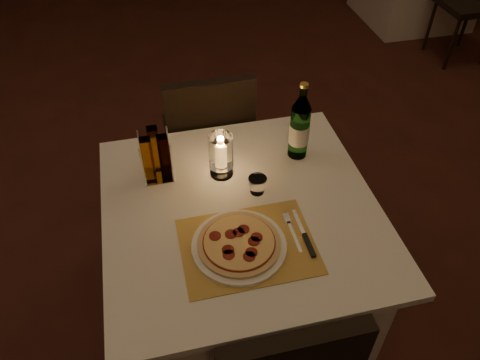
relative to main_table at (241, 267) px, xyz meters
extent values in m
cube|color=#401B14|center=(-0.18, 0.38, -0.38)|extent=(8.00, 10.00, 0.02)
cube|color=white|center=(0.00, 0.00, -0.02)|extent=(0.88, 0.88, 0.71)
cube|color=white|center=(0.00, 0.00, 0.35)|extent=(1.00, 1.00, 0.03)
cube|color=black|center=(0.00, 0.80, 0.09)|extent=(0.42, 0.42, 0.05)
cube|color=black|center=(0.00, 0.62, 0.32)|extent=(0.42, 0.05, 0.42)
cylinder|color=black|center=(0.17, 0.97, -0.15)|extent=(0.03, 0.03, 0.44)
cylinder|color=black|center=(-0.17, 0.97, -0.15)|extent=(0.03, 0.03, 0.44)
cylinder|color=black|center=(0.17, 0.63, -0.15)|extent=(0.03, 0.03, 0.44)
cylinder|color=black|center=(-0.17, 0.63, -0.15)|extent=(0.03, 0.03, 0.44)
cube|color=gold|center=(-0.02, -0.18, 0.37)|extent=(0.45, 0.34, 0.00)
cylinder|color=white|center=(-0.05, -0.18, 0.38)|extent=(0.32, 0.32, 0.01)
cylinder|color=#D8B77F|center=(-0.05, -0.18, 0.39)|extent=(0.28, 0.28, 0.01)
cylinder|color=maroon|center=(-0.05, -0.18, 0.40)|extent=(0.24, 0.24, 0.00)
cylinder|color=#EACC7F|center=(-0.05, -0.18, 0.40)|extent=(0.24, 0.24, 0.00)
cylinder|color=maroon|center=(0.01, -0.18, 0.40)|extent=(0.04, 0.04, 0.00)
cylinder|color=maroon|center=(-0.02, -0.14, 0.40)|extent=(0.04, 0.04, 0.00)
cylinder|color=maroon|center=(-0.04, -0.14, 0.40)|extent=(0.04, 0.04, 0.00)
cylinder|color=maroon|center=(-0.07, -0.15, 0.40)|extent=(0.04, 0.04, 0.00)
cylinder|color=maroon|center=(-0.12, -0.14, 0.40)|extent=(0.04, 0.04, 0.00)
cylinder|color=maroon|center=(-0.09, -0.21, 0.40)|extent=(0.04, 0.04, 0.00)
cylinder|color=maroon|center=(-0.10, -0.23, 0.40)|extent=(0.04, 0.04, 0.00)
cylinder|color=maroon|center=(-0.03, -0.25, 0.40)|extent=(0.04, 0.04, 0.00)
cylinder|color=maroon|center=(-0.02, -0.24, 0.40)|extent=(0.04, 0.04, 0.00)
cylinder|color=maroon|center=(0.00, -0.19, 0.40)|extent=(0.04, 0.04, 0.00)
cube|color=silver|center=(0.15, -0.18, 0.37)|extent=(0.01, 0.14, 0.00)
cube|color=silver|center=(0.15, -0.09, 0.37)|extent=(0.02, 0.05, 0.00)
cube|color=black|center=(0.18, -0.23, 0.38)|extent=(0.02, 0.10, 0.01)
cube|color=silver|center=(0.18, -0.12, 0.37)|extent=(0.01, 0.12, 0.00)
cylinder|color=#66B25F|center=(0.29, 0.24, 0.48)|extent=(0.08, 0.08, 0.22)
cylinder|color=#66B25F|center=(0.29, 0.24, 0.67)|extent=(0.03, 0.03, 0.04)
cylinder|color=gold|center=(0.29, 0.24, 0.69)|extent=(0.03, 0.03, 0.01)
cylinder|color=silver|center=(0.29, 0.24, 0.47)|extent=(0.08, 0.08, 0.09)
cylinder|color=white|center=(-0.03, 0.20, 0.37)|extent=(0.09, 0.09, 0.01)
cylinder|color=white|center=(-0.03, 0.20, 0.39)|extent=(0.02, 0.02, 0.04)
cylinder|color=white|center=(-0.03, 0.20, 0.48)|extent=(0.09, 0.09, 0.14)
cylinder|color=white|center=(-0.03, 0.20, 0.47)|extent=(0.03, 0.03, 0.10)
ellipsoid|color=orange|center=(-0.03, 0.20, 0.53)|extent=(0.02, 0.02, 0.03)
cube|color=white|center=(-0.27, 0.24, 0.37)|extent=(0.12, 0.12, 0.01)
cylinder|color=white|center=(-0.33, 0.19, 0.46)|extent=(0.01, 0.01, 0.18)
cylinder|color=white|center=(-0.22, 0.19, 0.46)|extent=(0.01, 0.01, 0.18)
cylinder|color=white|center=(-0.33, 0.30, 0.46)|extent=(0.01, 0.01, 0.18)
cylinder|color=white|center=(-0.22, 0.30, 0.46)|extent=(0.01, 0.01, 0.18)
cube|color=#BF8C33|center=(-0.30, 0.21, 0.47)|extent=(0.04, 0.04, 0.20)
cube|color=#3F1E14|center=(-0.24, 0.21, 0.47)|extent=(0.04, 0.04, 0.20)
cube|color=#BF8C33|center=(-0.27, 0.27, 0.47)|extent=(0.04, 0.04, 0.20)
cube|color=black|center=(2.32, 1.98, 0.09)|extent=(0.42, 0.42, 0.05)
cylinder|color=black|center=(2.15, 1.81, -0.15)|extent=(0.03, 0.03, 0.44)
cylinder|color=black|center=(2.15, 2.15, -0.15)|extent=(0.03, 0.03, 0.44)
cylinder|color=black|center=(2.49, 2.15, -0.15)|extent=(0.03, 0.03, 0.44)
camera|label=1|loc=(-0.27, -1.14, 1.62)|focal=35.00mm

